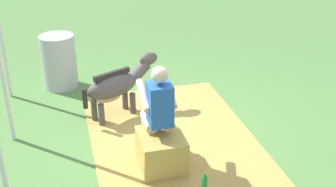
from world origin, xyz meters
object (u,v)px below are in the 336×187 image
object	(u,v)px
soda_bottle	(204,184)
water_barrel	(59,61)
pony_standing	(118,84)
person_seated	(158,109)
hay_bale	(161,151)

from	to	relation	value
soda_bottle	water_barrel	distance (m)	3.73
pony_standing	soda_bottle	bearing A→B (deg)	-162.62
person_seated	soda_bottle	bearing A→B (deg)	-156.23
person_seated	water_barrel	xyz separation A→B (m)	(2.62, 1.12, -0.27)
hay_bale	pony_standing	world-z (taller)	pony_standing
person_seated	pony_standing	world-z (taller)	person_seated
pony_standing	water_barrel	distance (m)	1.56
hay_bale	pony_standing	size ratio (longest dim) A/B	0.50
soda_bottle	person_seated	bearing A→B (deg)	23.77
hay_bale	soda_bottle	size ratio (longest dim) A/B	2.25
person_seated	water_barrel	distance (m)	2.87
hay_bale	water_barrel	bearing A→B (deg)	21.88
soda_bottle	water_barrel	xyz separation A→B (m)	(3.42, 1.47, 0.33)
water_barrel	person_seated	bearing A→B (deg)	-156.89
soda_bottle	water_barrel	world-z (taller)	water_barrel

